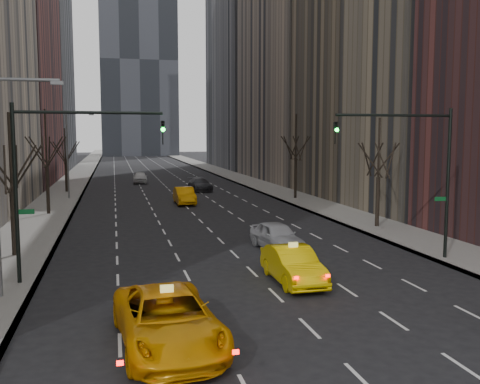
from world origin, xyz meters
TOP-DOWN VIEW (x-y plane):
  - ground at (0.00, 0.00)m, footprint 400.00×400.00m
  - sidewalk_left at (-12.25, 70.00)m, footprint 4.50×320.00m
  - sidewalk_right at (12.25, 70.00)m, footprint 4.50×320.00m
  - bld_left_deep at (-21.50, 96.00)m, footprint 14.00×30.00m
  - bld_right_far at (21.50, 64.00)m, footprint 14.00×28.00m
  - bld_right_deep at (21.50, 95.00)m, footprint 14.00×30.00m
  - tree_lw_b at (-12.00, 18.00)m, footprint 3.36×3.50m
  - tree_lw_c at (-12.00, 34.00)m, footprint 3.36×3.50m
  - tree_lw_d at (-12.00, 52.00)m, footprint 3.36×3.50m
  - tree_rw_b at (12.00, 22.00)m, footprint 3.36×3.50m
  - tree_rw_c at (12.00, 40.00)m, footprint 3.36×3.50m
  - traffic_mast_left at (-9.11, 12.00)m, footprint 6.69×0.39m
  - traffic_mast_right at (9.11, 12.00)m, footprint 6.69×0.39m
  - streetlight_near at (-10.84, 10.00)m, footprint 2.83×0.22m
  - streetlight_far at (-10.84, 45.00)m, footprint 2.83×0.22m
  - taxi_suv at (-5.00, 3.47)m, footprint 3.50×6.72m
  - taxi_sedan at (1.34, 9.69)m, footprint 1.78×5.02m
  - silver_sedan_ahead at (2.70, 16.59)m, footprint 2.51×5.01m
  - far_taxi at (0.11, 38.68)m, footprint 1.79×5.02m
  - far_suv_grey at (3.54, 50.65)m, footprint 2.64×5.51m
  - far_car_white at (-3.01, 62.66)m, footprint 2.07×4.81m

SIDE VIEW (x-z plane):
  - ground at x=0.00m, z-range 0.00..0.00m
  - sidewalk_left at x=-12.25m, z-range 0.00..0.15m
  - sidewalk_right at x=12.25m, z-range 0.00..0.15m
  - far_suv_grey at x=3.54m, z-range 0.00..1.55m
  - far_car_white at x=-3.01m, z-range 0.00..1.62m
  - silver_sedan_ahead at x=2.70m, z-range 0.00..1.64m
  - far_taxi at x=0.11m, z-range 0.00..1.65m
  - taxi_sedan at x=1.34m, z-range 0.00..1.65m
  - taxi_suv at x=-5.00m, z-range 0.00..1.81m
  - tree_lw_d at x=-12.00m, z-range -0.12..7.24m
  - tree_lw_b at x=-12.00m, z-range -0.19..7.63m
  - tree_rw_b at x=12.00m, z-range -0.19..7.63m
  - tree_lw_c at x=-12.00m, z-range -0.33..8.41m
  - tree_rw_c at x=12.00m, z-range -0.33..8.41m
  - traffic_mast_left at x=-9.11m, z-range 1.49..9.49m
  - traffic_mast_right at x=9.11m, z-range 1.49..9.49m
  - streetlight_near at x=-10.84m, z-range 1.12..10.12m
  - streetlight_far at x=-10.84m, z-range 1.12..10.12m
  - bld_right_far at x=21.50m, z-range 0.00..50.00m
  - bld_right_deep at x=21.50m, z-range 0.00..58.00m
  - bld_left_deep at x=-21.50m, z-range 0.00..60.00m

